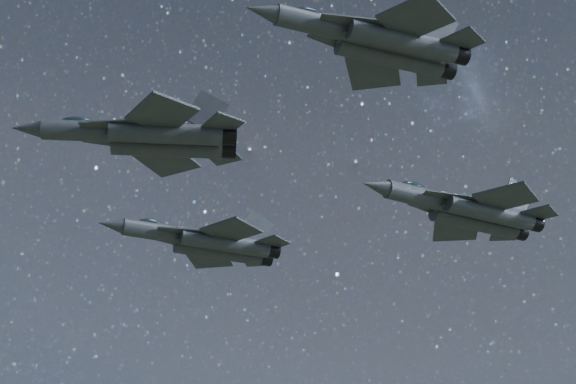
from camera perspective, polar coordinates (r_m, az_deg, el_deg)
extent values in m
cylinder|color=#2B3036|center=(72.37, -12.55, 3.85)|extent=(8.05, 3.17, 1.66)
cone|color=#2B3036|center=(73.31, -16.51, 3.95)|extent=(2.80, 1.96, 1.49)
ellipsoid|color=#1B2932|center=(72.98, -13.48, 4.41)|extent=(2.70, 1.59, 0.82)
cube|color=#2B3036|center=(71.73, -8.17, 3.68)|extent=(8.88, 3.28, 1.38)
cylinder|color=#2B3036|center=(70.54, -7.89, 3.78)|extent=(9.10, 3.38, 1.66)
cylinder|color=#2B3036|center=(72.37, -7.82, 2.91)|extent=(9.10, 3.38, 1.66)
cylinder|color=black|center=(70.37, -3.90, 3.64)|extent=(1.66, 1.78, 1.53)
cylinder|color=black|center=(72.21, -3.93, 2.78)|extent=(1.66, 1.78, 1.53)
cube|color=#2B3036|center=(70.82, -11.16, 4.32)|extent=(5.57, 3.18, 0.13)
cube|color=#2B3036|center=(73.27, -10.95, 3.14)|extent=(5.54, 1.20, 0.13)
cube|color=#2B3036|center=(68.49, -8.14, 5.04)|extent=(5.41, 5.72, 0.21)
cube|color=#2B3036|center=(74.71, -7.89, 2.07)|extent=(6.09, 6.11, 0.21)
cube|color=#2B3036|center=(69.30, -4.22, 4.40)|extent=(3.17, 3.31, 0.16)
cube|color=#2B3036|center=(73.52, -4.28, 2.39)|extent=(3.60, 3.62, 0.16)
cube|color=#2B3036|center=(71.23, -5.30, 5.20)|extent=(3.61, 1.18, 3.79)
cube|color=#2B3036|center=(73.49, -5.30, 4.09)|extent=(3.71, 0.66, 3.79)
cylinder|color=#2B3036|center=(88.93, -8.06, -2.63)|extent=(8.25, 2.51, 1.71)
cone|color=#2B3036|center=(88.03, -11.38, -2.08)|extent=(2.77, 1.79, 1.54)
ellipsoid|color=#1B2932|center=(89.02, -8.85, -2.02)|extent=(2.71, 1.41, 0.84)
cube|color=#2B3036|center=(90.23, -4.56, -3.24)|extent=(9.11, 2.53, 1.43)
cylinder|color=#2B3036|center=(89.18, -4.09, -3.31)|extent=(9.34, 2.62, 1.71)
cylinder|color=#2B3036|center=(91.11, -4.52, -3.83)|extent=(9.34, 2.62, 1.71)
cylinder|color=black|center=(90.67, -1.05, -3.79)|extent=(1.58, 1.71, 1.58)
cylinder|color=black|center=(92.56, -1.53, -4.30)|extent=(1.58, 1.71, 1.58)
cube|color=#2B3036|center=(87.99, -6.59, -2.54)|extent=(5.79, 1.73, 0.13)
cube|color=#2B3036|center=(90.61, -7.09, -3.27)|extent=(5.81, 2.80, 0.13)
cube|color=#2B3036|center=(86.93, -3.69, -2.50)|extent=(6.18, 6.28, 0.22)
cube|color=#2B3036|center=(93.46, -5.13, -4.28)|extent=(5.82, 6.07, 0.22)
cube|color=#2B3036|center=(89.40, -0.99, -3.28)|extent=(3.65, 3.70, 0.16)
cube|color=#2B3036|center=(93.75, -2.08, -4.45)|extent=(3.43, 3.54, 0.16)
cube|color=#2B3036|center=(90.72, -2.08, -2.35)|extent=(3.82, 0.59, 3.90)
cube|color=#2B3036|center=(93.07, -2.65, -3.01)|extent=(3.78, 0.86, 3.90)
cylinder|color=#2B3036|center=(60.04, 2.43, 10.66)|extent=(7.06, 2.04, 1.47)
cone|color=#2B3036|center=(58.76, -1.72, 11.62)|extent=(2.36, 1.50, 1.32)
ellipsoid|color=#1B2932|center=(60.13, 1.40, 11.43)|extent=(2.32, 1.17, 0.72)
cube|color=#2B3036|center=(61.73, 6.68, 9.57)|extent=(7.81, 2.05, 1.22)
cylinder|color=#2B3036|center=(60.97, 7.42, 9.66)|extent=(8.00, 2.12, 1.47)
cylinder|color=#2B3036|center=(62.29, 6.62, 8.70)|extent=(8.00, 2.12, 1.47)
cylinder|color=black|center=(62.82, 10.97, 8.73)|extent=(1.33, 1.45, 1.36)
cylinder|color=black|center=(64.10, 10.11, 7.82)|extent=(1.33, 1.45, 1.36)
cube|color=#2B3036|center=(59.62, 4.44, 10.90)|extent=(4.98, 1.56, 0.11)
cube|color=#2B3036|center=(61.44, 3.44, 9.54)|extent=(4.99, 2.33, 0.11)
cube|color=#2B3036|center=(59.46, 8.26, 11.06)|extent=(5.29, 5.38, 0.19)
cube|color=#2B3036|center=(63.96, 5.55, 7.77)|extent=(5.03, 5.24, 0.19)
cube|color=#2B3036|center=(61.94, 11.23, 9.56)|extent=(3.12, 3.17, 0.14)
cube|color=#2B3036|center=(64.90, 9.27, 7.46)|extent=(2.96, 3.05, 0.14)
cube|color=#2B3036|center=(63.02, 9.66, 10.50)|extent=(3.28, 0.49, 3.35)
cube|color=#2B3036|center=(64.61, 8.63, 9.33)|extent=(3.25, 0.68, 3.35)
cylinder|color=#2B3036|center=(83.28, 8.90, -0.39)|extent=(8.67, 3.27, 1.79)
cone|color=#2B3036|center=(80.52, 5.66, 0.39)|extent=(2.99, 2.07, 1.60)
ellipsoid|color=#1B2932|center=(82.96, 8.07, 0.32)|extent=(2.90, 1.67, 0.88)
cube|color=#2B3036|center=(86.55, 12.16, -1.21)|extent=(9.56, 3.37, 1.49)
cylinder|color=#2B3036|center=(85.80, 12.90, -1.28)|extent=(9.79, 3.48, 1.79)
cylinder|color=#2B3036|center=(87.39, 11.99, -1.87)|extent=(9.79, 3.48, 1.79)
cylinder|color=black|center=(88.99, 15.58, -1.92)|extent=(1.76, 1.89, 1.65)
cylinder|color=black|center=(90.53, 14.65, -2.48)|extent=(1.76, 1.89, 1.65)
cube|color=#2B3036|center=(83.23, 10.68, -0.33)|extent=(5.98, 1.34, 0.14)
cube|color=#2B3036|center=(85.44, 9.47, -1.18)|extent=(6.01, 3.34, 0.14)
cube|color=#2B3036|center=(83.90, 13.90, -0.36)|extent=(6.54, 6.58, 0.23)
cube|color=#2B3036|center=(89.31, 10.80, -2.40)|extent=(5.87, 6.19, 0.23)
cube|color=#2B3036|center=(87.82, 15.95, -1.35)|extent=(3.86, 3.89, 0.17)
cube|color=#2B3036|center=(91.36, 13.82, -2.66)|extent=(3.45, 3.59, 0.17)
cube|color=#2B3036|center=(88.53, 14.56, -0.34)|extent=(3.99, 0.69, 4.08)
cube|color=#2B3036|center=(90.46, 13.42, -1.09)|extent=(3.90, 1.21, 4.08)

